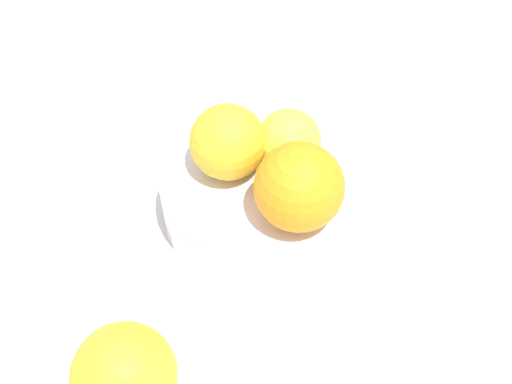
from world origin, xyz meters
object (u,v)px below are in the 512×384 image
at_px(fruit_bowl, 256,196).
at_px(orange_in_bowl_1, 228,142).
at_px(orange_in_bowl_0, 289,141).
at_px(orange_loose_0, 124,375).
at_px(orange_in_bowl_2, 299,187).

relative_size(fruit_bowl, orange_in_bowl_1, 2.58).
height_order(orange_in_bowl_0, orange_loose_0, orange_in_bowl_0).
bearing_deg(fruit_bowl, orange_in_bowl_0, -146.49).
distance_m(fruit_bowl, orange_in_bowl_1, 0.07).
xyz_separation_m(fruit_bowl, orange_in_bowl_1, (0.03, -0.01, 0.06)).
relative_size(fruit_bowl, orange_in_bowl_0, 3.02).
bearing_deg(orange_in_bowl_1, fruit_bowl, 159.22).
distance_m(fruit_bowl, orange_in_bowl_2, 0.09).
distance_m(orange_in_bowl_0, orange_in_bowl_2, 0.07).
relative_size(orange_in_bowl_1, orange_in_bowl_2, 0.90).
relative_size(orange_in_bowl_0, orange_in_bowl_1, 0.86).
height_order(orange_in_bowl_0, orange_in_bowl_2, orange_in_bowl_2).
bearing_deg(orange_in_bowl_2, fruit_bowl, -48.41).
bearing_deg(orange_loose_0, orange_in_bowl_0, -119.20).
bearing_deg(orange_in_bowl_1, orange_loose_0, 72.60).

